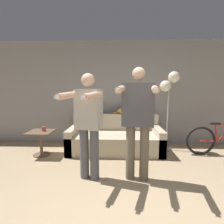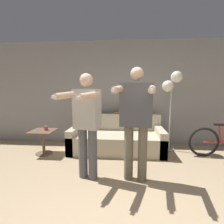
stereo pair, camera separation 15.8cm
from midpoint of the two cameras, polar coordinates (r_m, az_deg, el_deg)
wall_back at (r=4.49m, az=5.84°, el=6.07°), size 10.00×0.05×2.60m
couch at (r=4.08m, az=2.65°, el=-8.97°), size 2.09×0.94×0.80m
person_left at (r=2.70m, az=-6.72°, el=-2.70°), size 0.58×0.75×1.65m
person_right at (r=2.64m, az=9.52°, el=-1.46°), size 0.61×0.74×1.74m
cat at (r=4.30m, az=5.90°, el=0.41°), size 0.52×0.13×0.17m
floor_lamp at (r=4.15m, az=20.03°, el=8.14°), size 0.43×0.25×1.80m
side_table at (r=4.08m, az=-20.52°, el=-7.63°), size 0.51×0.51×0.52m
cup at (r=4.04m, az=-19.71°, el=-4.99°), size 0.08×0.08×0.09m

